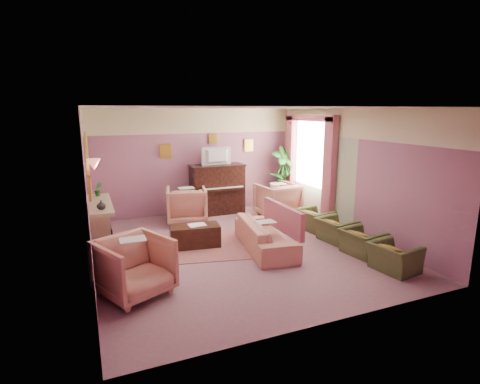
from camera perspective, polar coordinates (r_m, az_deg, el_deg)
name	(u,v)px	position (r m, az deg, el deg)	size (l,w,h in m)	color
floor	(238,248)	(7.72, -0.35, -8.52)	(5.50, 6.00, 0.01)	gray
ceiling	(238,108)	(7.21, -0.38, 12.73)	(5.50, 6.00, 0.01)	beige
wall_back	(195,162)	(10.15, -6.82, 4.63)	(5.50, 0.02, 2.80)	#7E5271
wall_front	(329,222)	(4.78, 13.44, -4.49)	(5.50, 0.02, 2.80)	#7E5271
wall_left	(87,192)	(6.81, -22.30, -0.04)	(0.02, 6.00, 2.80)	#7E5271
wall_right	(351,172)	(8.74, 16.58, 2.95)	(0.02, 6.00, 2.80)	#7E5271
picture_rail_band	(194,121)	(10.05, -6.96, 10.71)	(5.50, 0.01, 0.65)	beige
stripe_panel	(317,177)	(9.82, 11.63, 2.28)	(0.01, 3.00, 2.15)	#AEBB99
fireplace_surround	(100,235)	(7.22, -20.49, -6.22)	(0.30, 1.40, 1.10)	tan
fireplace_inset	(107,243)	(7.27, -19.61, -7.27)	(0.18, 0.72, 0.68)	black
fire_ember	(110,252)	(7.34, -19.19, -8.57)	(0.06, 0.54, 0.10)	red
mantel_shelf	(100,205)	(7.07, -20.60, -1.81)	(0.40, 1.55, 0.07)	tan
hearth	(114,262)	(7.41, -18.61, -10.03)	(0.55, 1.50, 0.02)	tan
mirror_frame	(88,167)	(6.94, -22.18, 3.55)	(0.04, 0.72, 1.20)	gold
mirror_glass	(89,167)	(6.94, -21.97, 3.56)	(0.01, 0.60, 1.06)	white
sconce_shade	(94,164)	(5.88, -21.38, 3.93)	(0.20, 0.20, 0.16)	#FE8467
piano	(217,190)	(10.12, -3.49, 0.37)	(1.40, 0.60, 1.30)	black
piano_keyshelf	(222,190)	(9.78, -2.82, 0.37)	(1.30, 0.12, 0.06)	black
piano_keys	(222,188)	(9.78, -2.82, 0.60)	(1.20, 0.08, 0.02)	white
piano_top	(217,165)	(10.00, -3.54, 4.07)	(1.45, 0.65, 0.04)	black
television	(217,155)	(9.92, -3.47, 5.68)	(0.80, 0.12, 0.48)	black
print_back_left	(165,151)	(9.88, -11.29, 6.14)	(0.30, 0.03, 0.38)	gold
print_back_right	(249,145)	(10.59, 1.34, 7.11)	(0.26, 0.03, 0.34)	gold
print_back_mid	(213,139)	(10.19, -4.11, 8.12)	(0.22, 0.03, 0.26)	gold
print_left_wall	(89,187)	(5.57, -21.98, 0.74)	(0.03, 0.28, 0.36)	gold
window_blind	(311,152)	(9.91, 10.81, 6.07)	(0.03, 1.40, 1.80)	silver
curtain_left	(329,172)	(9.17, 13.44, 2.92)	(0.16, 0.34, 2.60)	#A14B5C
curtain_right	(290,163)	(10.70, 7.66, 4.47)	(0.16, 0.34, 2.60)	#A14B5C
pelmet	(310,118)	(9.82, 10.62, 11.05)	(0.16, 2.20, 0.16)	#A14B5C
mantel_plant	(98,189)	(7.57, -20.80, 0.40)	(0.16, 0.16, 0.28)	#216723
mantel_vase	(101,205)	(6.56, -20.40, -1.87)	(0.16, 0.16, 0.16)	beige
area_rug	(199,246)	(7.88, -6.23, -8.13)	(2.50, 1.80, 0.01)	#9A5452
coffee_table	(195,236)	(7.80, -6.87, -6.65)	(1.00, 0.50, 0.45)	black
table_paper	(197,225)	(7.74, -6.56, -4.99)	(0.35, 0.28, 0.01)	white
sofa	(265,230)	(7.56, 3.86, -5.76)	(0.67, 2.00, 0.81)	tan
sofa_throw	(283,218)	(7.68, 6.56, -3.99)	(0.10, 1.52, 0.56)	#A14B5C
floral_armchair_left	(187,203)	(9.37, -8.15, -1.69)	(0.95, 0.95, 0.99)	tan
floral_armchair_right	(278,198)	(9.83, 5.77, -0.97)	(0.95, 0.95, 0.99)	tan
floral_armchair_front	(134,264)	(5.94, -15.81, -10.48)	(0.95, 0.95, 0.99)	tan
olive_chair_a	(394,253)	(7.10, 22.46, -8.58)	(0.54, 0.76, 0.66)	#454E28
olive_chair_b	(362,238)	(7.66, 18.13, -6.72)	(0.54, 0.76, 0.66)	#454E28
olive_chair_c	(336,226)	(8.26, 14.44, -5.09)	(0.54, 0.76, 0.66)	#454E28
olive_chair_d	(314,216)	(8.90, 11.28, -3.67)	(0.54, 0.76, 0.66)	#454E28
side_table	(279,195)	(10.85, 5.97, -0.48)	(0.52, 0.52, 0.70)	silver
side_plant_big	(279,177)	(10.75, 6.03, 2.23)	(0.30, 0.30, 0.34)	#216723
side_plant_small	(285,179)	(10.72, 6.85, 2.02)	(0.16, 0.16, 0.28)	#216723
palm_pot	(283,202)	(10.79, 6.58, -1.55)	(0.34, 0.34, 0.34)	brown
palm_plant	(284,172)	(10.61, 6.70, 3.12)	(0.76, 0.76, 1.44)	#216723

